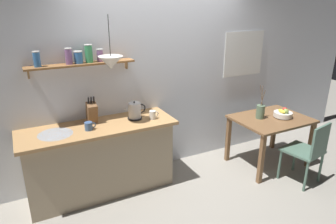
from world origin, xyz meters
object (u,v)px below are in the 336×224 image
object	(u,v)px
fruit_bowl	(283,114)
coffee_mug_spare	(153,115)
coffee_mug_by_sink	(89,126)
dining_chair_near	(309,150)
dining_table	(271,125)
knife_block	(92,112)
pendant_lamp	(111,62)
electric_kettle	(135,111)
twig_vase	(260,111)

from	to	relation	value
fruit_bowl	coffee_mug_spare	bearing A→B (deg)	168.69
fruit_bowl	coffee_mug_by_sink	world-z (taller)	coffee_mug_by_sink
dining_chair_near	fruit_bowl	size ratio (longest dim) A/B	3.33
dining_table	knife_block	size ratio (longest dim) A/B	3.09
coffee_mug_spare	pendant_lamp	xyz separation A→B (m)	(-0.48, 0.04, 0.70)
electric_kettle	coffee_mug_by_sink	distance (m)	0.61
dining_table	twig_vase	bearing A→B (deg)	155.74
dining_chair_near	coffee_mug_by_sink	world-z (taller)	coffee_mug_by_sink
fruit_bowl	twig_vase	size ratio (longest dim) A/B	0.54
dining_chair_near	dining_table	bearing A→B (deg)	96.38
fruit_bowl	knife_block	size ratio (longest dim) A/B	0.77
coffee_mug_by_sink	fruit_bowl	bearing A→B (deg)	-8.37
fruit_bowl	pendant_lamp	world-z (taller)	pendant_lamp
coffee_mug_spare	pendant_lamp	size ratio (longest dim) A/B	0.21
fruit_bowl	knife_block	bearing A→B (deg)	166.94
dining_chair_near	twig_vase	distance (m)	0.80
twig_vase	electric_kettle	world-z (taller)	twig_vase
fruit_bowl	coffee_mug_spare	xyz separation A→B (m)	(-1.87, 0.37, 0.18)
dining_chair_near	twig_vase	world-z (taller)	twig_vase
coffee_mug_by_sink	coffee_mug_spare	world-z (taller)	coffee_mug_spare
twig_vase	coffee_mug_by_sink	size ratio (longest dim) A/B	3.70
coffee_mug_spare	knife_block	bearing A→B (deg)	162.40
dining_table	coffee_mug_by_sink	size ratio (longest dim) A/B	7.93
fruit_bowl	dining_table	bearing A→B (deg)	159.35
electric_kettle	coffee_mug_spare	distance (m)	0.23
fruit_bowl	coffee_mug_spare	world-z (taller)	coffee_mug_spare
pendant_lamp	coffee_mug_by_sink	bearing A→B (deg)	-176.87
knife_block	twig_vase	bearing A→B (deg)	-11.69
dining_table	pendant_lamp	size ratio (longest dim) A/B	1.80
dining_chair_near	electric_kettle	size ratio (longest dim) A/B	3.27
dining_chair_near	coffee_mug_by_sink	distance (m)	2.78
pendant_lamp	electric_kettle	bearing A→B (deg)	14.25
fruit_bowl	electric_kettle	xyz separation A→B (m)	(-2.06, 0.48, 0.23)
electric_kettle	coffee_mug_spare	world-z (taller)	electric_kettle
coffee_mug_by_sink	coffee_mug_spare	bearing A→B (deg)	-1.31
dining_table	knife_block	bearing A→B (deg)	167.45
dining_chair_near	electric_kettle	distance (m)	2.29
dining_chair_near	knife_block	size ratio (longest dim) A/B	2.58
knife_block	coffee_mug_spare	world-z (taller)	knife_block
knife_block	coffee_mug_by_sink	xyz separation A→B (m)	(-0.09, -0.20, -0.09)
dining_chair_near	coffee_mug_spare	xyz separation A→B (m)	(-1.78, 0.93, 0.47)
electric_kettle	coffee_mug_spare	bearing A→B (deg)	-28.77
dining_chair_near	knife_block	world-z (taller)	knife_block
dining_table	coffee_mug_spare	xyz separation A→B (m)	(-1.71, 0.31, 0.34)
dining_table	fruit_bowl	xyz separation A→B (m)	(0.16, -0.06, 0.16)
coffee_mug_by_sink	dining_chair_near	bearing A→B (deg)	-20.28
twig_vase	coffee_mug_spare	distance (m)	1.58
knife_block	electric_kettle	bearing A→B (deg)	-12.80
dining_chair_near	coffee_mug_spare	distance (m)	2.07
dining_table	coffee_mug_by_sink	world-z (taller)	coffee_mug_by_sink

